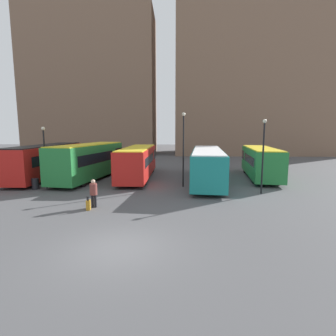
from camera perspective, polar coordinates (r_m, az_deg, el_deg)
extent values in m
plane|color=#4C4C4F|center=(10.76, -10.88, -16.77)|extent=(160.00, 160.00, 0.00)
cube|color=#7F604C|center=(57.39, -16.19, 16.97)|extent=(25.11, 10.73, 27.46)
cube|color=#7F604C|center=(59.03, 18.76, 25.22)|extent=(31.36, 14.24, 44.71)
cube|color=red|center=(28.17, -24.99, 1.53)|extent=(2.65, 12.02, 2.84)
cube|color=black|center=(32.61, -21.21, 3.15)|extent=(2.63, 2.22, 1.08)
cube|color=black|center=(27.18, -26.03, 2.01)|extent=(2.65, 7.70, 0.85)
cube|color=black|center=(28.07, -25.16, 4.49)|extent=(2.44, 11.78, 0.08)
cylinder|color=black|center=(31.67, -21.89, 0.13)|extent=(2.48, 0.94, 0.92)
cylinder|color=black|center=(25.08, -28.57, -2.21)|extent=(2.48, 0.94, 0.92)
cube|color=#237A38|center=(25.46, -16.83, 1.53)|extent=(4.25, 10.49, 2.95)
cube|color=black|center=(29.17, -13.01, 3.18)|extent=(2.90, 2.29, 1.12)
cube|color=black|center=(24.62, -17.87, 2.14)|extent=(3.67, 6.88, 0.88)
cube|color=yellow|center=(25.34, -16.97, 4.93)|extent=(4.01, 10.26, 0.08)
cylinder|color=black|center=(28.42, -13.75, -0.23)|extent=(2.63, 1.45, 1.06)
cylinder|color=black|center=(22.92, -20.41, -2.44)|extent=(2.63, 1.45, 1.06)
cube|color=red|center=(25.44, -6.55, 1.41)|extent=(2.51, 11.01, 2.60)
cube|color=black|center=(29.86, -5.29, 3.02)|extent=(2.51, 2.03, 0.99)
cube|color=black|center=(24.44, -6.90, 1.90)|extent=(2.52, 7.05, 0.78)
cube|color=yellow|center=(25.33, -6.59, 4.42)|extent=(2.31, 10.79, 0.08)
cylinder|color=black|center=(28.93, -5.53, 0.08)|extent=(2.37, 1.04, 1.03)
cylinder|color=black|center=(22.27, -7.79, -2.34)|extent=(2.37, 1.04, 1.03)
cube|color=#19847F|center=(23.53, 8.54, 0.78)|extent=(3.77, 12.63, 2.53)
cube|color=black|center=(28.56, 8.36, 2.68)|extent=(2.81, 2.52, 0.96)
cube|color=black|center=(22.38, 8.62, 1.23)|extent=(3.36, 8.18, 0.76)
cube|color=white|center=(23.40, 8.61, 3.95)|extent=(3.54, 12.36, 0.08)
cylinder|color=black|center=(27.48, 8.34, -0.33)|extent=(2.55, 1.32, 1.08)
cylinder|color=black|center=(19.89, 8.70, -3.53)|extent=(2.55, 1.32, 1.08)
cube|color=#237A38|center=(26.76, 19.51, 1.28)|extent=(3.72, 9.99, 2.55)
cube|color=black|center=(30.65, 18.25, 2.74)|extent=(2.69, 2.11, 0.97)
cube|color=black|center=(25.87, 19.87, 1.76)|extent=(3.28, 6.51, 0.77)
cube|color=yellow|center=(26.65, 19.64, 4.10)|extent=(3.51, 9.77, 0.08)
cylinder|color=black|center=(29.84, 18.42, -0.03)|extent=(2.45, 1.36, 1.05)
cylinder|color=black|center=(23.96, 20.63, -2.02)|extent=(2.45, 1.36, 1.05)
cylinder|color=black|center=(16.25, -16.12, -6.94)|extent=(0.17, 0.17, 0.77)
cylinder|color=black|center=(16.22, -15.54, -6.94)|extent=(0.17, 0.17, 0.77)
cylinder|color=brown|center=(16.07, -15.93, -4.47)|extent=(0.50, 0.50, 0.67)
sphere|color=beige|center=(15.98, -15.99, -2.86)|extent=(0.25, 0.25, 0.25)
cube|color=#B27A1E|center=(15.87, -16.94, -7.71)|extent=(0.27, 0.40, 0.56)
cube|color=black|center=(15.64, -17.08, -6.41)|extent=(0.12, 0.04, 0.25)
cylinder|color=black|center=(19.83, 19.94, 1.94)|extent=(0.12, 0.12, 5.11)
sphere|color=beige|center=(19.75, 20.31, 9.57)|extent=(0.28, 0.28, 0.28)
cylinder|color=black|center=(21.01, 3.36, 3.56)|extent=(0.12, 0.12, 5.72)
sphere|color=beige|center=(20.99, 3.43, 11.61)|extent=(0.28, 0.28, 0.28)
cylinder|color=black|center=(22.47, -25.18, 1.67)|extent=(0.12, 0.12, 4.60)
sphere|color=beige|center=(22.36, -25.55, 7.76)|extent=(0.28, 0.28, 0.28)
cylinder|color=black|center=(22.88, -26.92, -3.09)|extent=(0.52, 0.52, 0.85)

